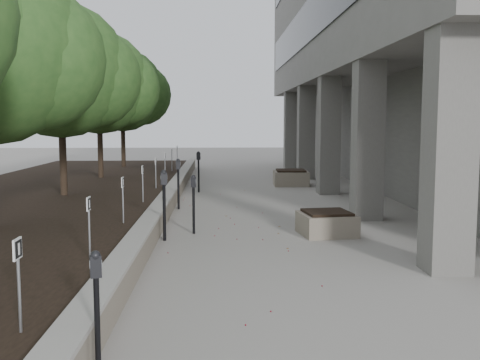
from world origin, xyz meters
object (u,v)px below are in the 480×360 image
object	(u,v)px
crabapple_tree_5	(122,108)
parking_meter_4	(178,184)
parking_meter_3	(164,205)
planter_back	(291,177)
parking_meter_2	(194,204)
crabapple_tree_4	(99,104)
parking_meter_5	(199,172)
planter_front	(327,223)
crabapple_tree_3	(61,99)
parking_meter_1	(97,315)

from	to	relation	value
crabapple_tree_5	parking_meter_4	bearing A→B (deg)	-72.20
parking_meter_3	planter_back	bearing A→B (deg)	50.94
parking_meter_2	parking_meter_3	xyz separation A→B (m)	(-0.58, -0.70, 0.09)
parking_meter_4	planter_back	xyz separation A→B (m)	(3.96, 5.79, -0.42)
crabapple_tree_4	parking_meter_5	size ratio (longest dim) A/B	3.75
planter_front	crabapple_tree_4	bearing A→B (deg)	127.36
crabapple_tree_3	parking_meter_1	world-z (taller)	crabapple_tree_3
parking_meter_4	crabapple_tree_4	bearing A→B (deg)	117.74
parking_meter_1	parking_meter_2	size ratio (longest dim) A/B	0.96
parking_meter_4	planter_back	bearing A→B (deg)	51.16
crabapple_tree_4	crabapple_tree_5	xyz separation A→B (m)	(0.00, 5.00, 0.00)
parking_meter_2	parking_meter_3	size ratio (longest dim) A/B	0.88
parking_meter_2	planter_front	world-z (taller)	parking_meter_2
parking_meter_3	planter_back	distance (m)	10.75
crabapple_tree_5	parking_meter_2	bearing A→B (deg)	-74.24
crabapple_tree_4	planter_back	world-z (taller)	crabapple_tree_4
parking_meter_5	parking_meter_1	bearing A→B (deg)	-76.38
parking_meter_2	parking_meter_5	distance (m)	7.27
parking_meter_1	parking_meter_5	size ratio (longest dim) A/B	0.87
crabapple_tree_5	parking_meter_5	bearing A→B (deg)	-60.01
crabapple_tree_3	parking_meter_3	world-z (taller)	crabapple_tree_3
crabapple_tree_5	parking_meter_3	xyz separation A→B (m)	(3.29, -14.41, -2.37)
planter_front	planter_back	size ratio (longest dim) A/B	0.86
crabapple_tree_5	parking_meter_2	world-z (taller)	crabapple_tree_5
parking_meter_4	parking_meter_2	bearing A→B (deg)	-84.85
crabapple_tree_4	parking_meter_5	distance (m)	4.65
crabapple_tree_4	parking_meter_2	world-z (taller)	crabapple_tree_4
crabapple_tree_3	crabapple_tree_4	world-z (taller)	same
crabapple_tree_5	planter_front	distance (m)	15.76
parking_meter_5	crabapple_tree_3	bearing A→B (deg)	-120.73
planter_front	planter_back	bearing A→B (deg)	87.40
crabapple_tree_5	planter_front	bearing A→B (deg)	-63.93
planter_front	parking_meter_2	bearing A→B (deg)	175.76
crabapple_tree_5	planter_back	distance (m)	8.94
parking_meter_5	planter_back	size ratio (longest dim) A/B	1.10
parking_meter_5	planter_front	distance (m)	8.11
parking_meter_3	planter_back	xyz separation A→B (m)	(3.96, 9.99, -0.44)
parking_meter_3	parking_meter_5	world-z (taller)	parking_meter_3
planter_front	parking_meter_3	bearing A→B (deg)	-172.20
crabapple_tree_3	crabapple_tree_4	distance (m)	5.00
parking_meter_2	planter_front	xyz separation A→B (m)	(2.94, -0.22, -0.40)
parking_meter_3	planter_front	distance (m)	3.59
crabapple_tree_5	crabapple_tree_4	bearing A→B (deg)	-90.00
parking_meter_2	parking_meter_4	xyz separation A→B (m)	(-0.59, 3.49, 0.06)
parking_meter_1	planter_front	xyz separation A→B (m)	(3.56, 6.76, -0.37)
crabapple_tree_4	parking_meter_1	world-z (taller)	crabapple_tree_4
crabapple_tree_3	planter_front	world-z (taller)	crabapple_tree_3
crabapple_tree_3	parking_meter_4	bearing A→B (deg)	-3.66
crabapple_tree_4	planter_front	xyz separation A→B (m)	(6.81, -8.92, -2.86)
planter_back	parking_meter_2	bearing A→B (deg)	-109.97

